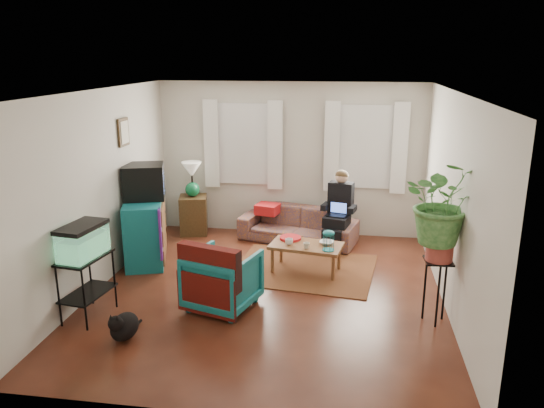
% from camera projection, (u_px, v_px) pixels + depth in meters
% --- Properties ---
extents(floor, '(4.50, 5.00, 0.01)m').
position_uv_depth(floor, '(267.00, 292.00, 7.00)').
color(floor, '#4F2B14').
rests_on(floor, ground).
extents(ceiling, '(4.50, 5.00, 0.01)m').
position_uv_depth(ceiling, '(267.00, 92.00, 6.29)').
color(ceiling, white).
rests_on(ceiling, wall_back).
extents(wall_back, '(4.50, 0.01, 2.60)m').
position_uv_depth(wall_back, '(290.00, 159.00, 9.02)').
color(wall_back, silver).
rests_on(wall_back, floor).
extents(wall_front, '(4.50, 0.01, 2.60)m').
position_uv_depth(wall_front, '(218.00, 277.00, 4.26)').
color(wall_front, silver).
rests_on(wall_front, floor).
extents(wall_left, '(0.01, 5.00, 2.60)m').
position_uv_depth(wall_left, '(98.00, 191.00, 6.96)').
color(wall_left, silver).
rests_on(wall_left, floor).
extents(wall_right, '(0.01, 5.00, 2.60)m').
position_uv_depth(wall_right, '(453.00, 205.00, 6.32)').
color(wall_right, silver).
rests_on(wall_right, floor).
extents(window_left, '(1.08, 0.04, 1.38)m').
position_uv_depth(window_left, '(244.00, 144.00, 9.05)').
color(window_left, white).
rests_on(window_left, wall_back).
extents(window_right, '(1.08, 0.04, 1.38)m').
position_uv_depth(window_right, '(365.00, 147.00, 8.75)').
color(window_right, white).
rests_on(window_right, wall_back).
extents(curtains_left, '(1.36, 0.06, 1.50)m').
position_uv_depth(curtains_left, '(243.00, 145.00, 8.97)').
color(curtains_left, white).
rests_on(curtains_left, wall_back).
extents(curtains_right, '(1.36, 0.06, 1.50)m').
position_uv_depth(curtains_right, '(365.00, 148.00, 8.68)').
color(curtains_right, white).
rests_on(curtains_right, wall_back).
extents(picture_frame, '(0.04, 0.32, 0.40)m').
position_uv_depth(picture_frame, '(124.00, 132.00, 7.59)').
color(picture_frame, '#3D2616').
rests_on(picture_frame, wall_left).
extents(area_rug, '(2.18, 1.84, 0.01)m').
position_uv_depth(area_rug, '(303.00, 269.00, 7.74)').
color(area_rug, maroon).
rests_on(area_rug, floor).
extents(sofa, '(2.04, 1.19, 0.75)m').
position_uv_depth(sofa, '(298.00, 220.00, 8.82)').
color(sofa, brown).
rests_on(sofa, floor).
extents(seated_person, '(0.61, 0.69, 1.14)m').
position_uv_depth(seated_person, '(339.00, 213.00, 8.51)').
color(seated_person, black).
rests_on(seated_person, sofa).
extents(side_table, '(0.55, 0.55, 0.67)m').
position_uv_depth(side_table, '(194.00, 215.00, 9.21)').
color(side_table, '#3A2816').
rests_on(side_table, floor).
extents(table_lamp, '(0.41, 0.41, 0.61)m').
position_uv_depth(table_lamp, '(192.00, 180.00, 9.04)').
color(table_lamp, white).
rests_on(table_lamp, side_table).
extents(dresser, '(0.83, 1.17, 0.96)m').
position_uv_depth(dresser, '(145.00, 231.00, 7.94)').
color(dresser, '#135975').
rests_on(dresser, floor).
extents(crt_tv, '(0.72, 0.68, 0.51)m').
position_uv_depth(crt_tv, '(144.00, 181.00, 7.84)').
color(crt_tv, black).
rests_on(crt_tv, dresser).
extents(aquarium_stand, '(0.47, 0.73, 0.76)m').
position_uv_depth(aquarium_stand, '(87.00, 287.00, 6.25)').
color(aquarium_stand, black).
rests_on(aquarium_stand, floor).
extents(aquarium, '(0.43, 0.66, 0.40)m').
position_uv_depth(aquarium, '(83.00, 240.00, 6.10)').
color(aquarium, '#7FD899').
rests_on(aquarium, aquarium_stand).
extents(black_cat, '(0.32, 0.46, 0.37)m').
position_uv_depth(black_cat, '(124.00, 324.00, 5.80)').
color(black_cat, black).
rests_on(black_cat, floor).
extents(armchair, '(0.95, 0.92, 0.79)m').
position_uv_depth(armchair, '(223.00, 277.00, 6.50)').
color(armchair, navy).
rests_on(armchair, floor).
extents(serape_throw, '(0.81, 0.41, 0.65)m').
position_uv_depth(serape_throw, '(209.00, 273.00, 6.19)').
color(serape_throw, '#9E0A0A').
rests_on(serape_throw, armchair).
extents(coffee_table, '(1.09, 0.71, 0.42)m').
position_uv_depth(coffee_table, '(306.00, 258.00, 7.61)').
color(coffee_table, brown).
rests_on(coffee_table, floor).
extents(cup_a, '(0.13, 0.13, 0.09)m').
position_uv_depth(cup_a, '(289.00, 242.00, 7.52)').
color(cup_a, white).
rests_on(cup_a, coffee_table).
extents(cup_b, '(0.11, 0.11, 0.09)m').
position_uv_depth(cup_b, '(306.00, 246.00, 7.37)').
color(cup_b, beige).
rests_on(cup_b, coffee_table).
extents(bowl, '(0.23, 0.23, 0.05)m').
position_uv_depth(bowl, '(327.00, 243.00, 7.54)').
color(bowl, white).
rests_on(bowl, coffee_table).
extents(snack_tray, '(0.36, 0.36, 0.04)m').
position_uv_depth(snack_tray, '(290.00, 238.00, 7.75)').
color(snack_tray, '#B21414').
rests_on(snack_tray, coffee_table).
extents(birdcage, '(0.19, 0.19, 0.29)m').
position_uv_depth(birdcage, '(328.00, 240.00, 7.28)').
color(birdcage, '#115B6B').
rests_on(birdcage, coffee_table).
extents(plant_stand, '(0.34, 0.34, 0.77)m').
position_uv_depth(plant_stand, '(436.00, 291.00, 6.13)').
color(plant_stand, black).
rests_on(plant_stand, floor).
extents(potted_plant, '(0.92, 0.81, 0.98)m').
position_uv_depth(potted_plant, '(443.00, 215.00, 5.88)').
color(potted_plant, '#599947').
rests_on(potted_plant, plant_stand).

